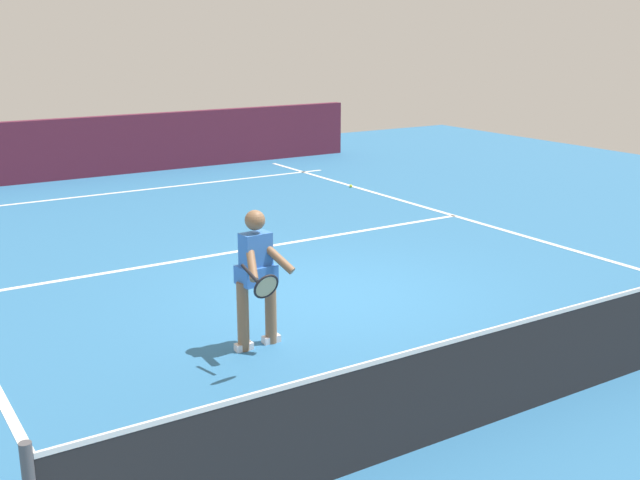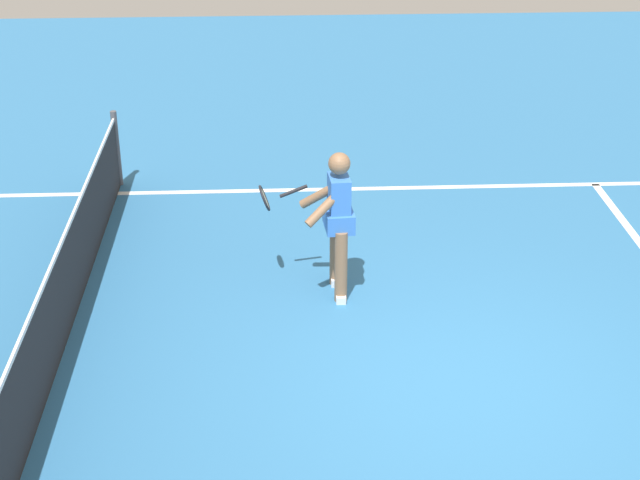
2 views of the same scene
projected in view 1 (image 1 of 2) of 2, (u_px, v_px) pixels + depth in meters
name	position (u px, v px, depth m)	size (l,w,h in m)	color
ground_plane	(338.00, 295.00, 10.27)	(27.54, 27.54, 0.00)	teal
court_back_wall	(99.00, 146.00, 18.47)	(13.73, 0.24, 1.41)	#561E33
baseline_marking	(132.00, 191.00, 16.86)	(9.73, 0.10, 0.01)	white
service_line_marking	(248.00, 250.00, 12.38)	(8.73, 0.10, 0.01)	white
sideline_left_marking	(563.00, 247.00, 12.52)	(0.10, 19.19, 0.01)	white
court_net	(553.00, 356.00, 7.21)	(9.41, 0.08, 1.00)	#4C4C51
tennis_player	(257.00, 274.00, 8.37)	(0.75, 0.97, 1.55)	#8C6647
tennis_ball_near	(351.00, 186.00, 17.27)	(0.07, 0.07, 0.07)	#D1E533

